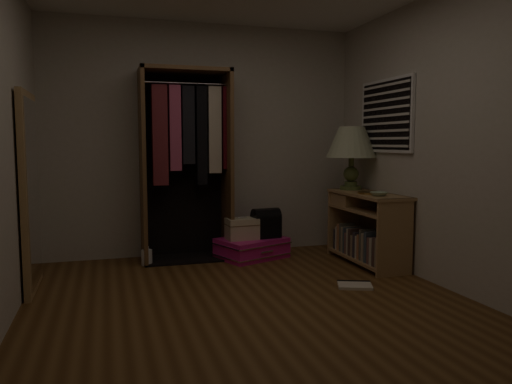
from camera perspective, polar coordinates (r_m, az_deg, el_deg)
ground at (r=3.98m, az=-0.18°, el=-12.99°), size 4.00×4.00×0.00m
room_walls at (r=3.84m, az=0.72°, el=9.04°), size 3.52×4.02×2.60m
console_bookshelf at (r=5.41m, az=12.37°, el=-3.84°), size 0.42×1.12×0.75m
open_wardrobe at (r=5.45m, az=-7.90°, el=4.91°), size 0.98×0.50×2.05m
floor_mirror at (r=4.67m, az=-24.40°, el=-0.04°), size 0.06×0.80×1.70m
pink_suitcase at (r=5.56m, az=-0.49°, el=-6.40°), size 0.87×0.75×0.22m
train_case at (r=5.45m, az=-1.61°, el=-4.20°), size 0.35×0.26×0.25m
black_bag at (r=5.54m, az=1.14°, el=-3.50°), size 0.32×0.23×0.33m
table_lamp at (r=5.65m, az=10.87°, el=5.45°), size 0.74×0.74×0.70m
brass_tray at (r=5.27m, az=13.06°, el=-0.08°), size 0.36×0.36×0.02m
ceramic_bowl at (r=5.05m, az=13.86°, el=-0.22°), size 0.16×0.16×0.04m
white_jug at (r=5.36m, az=-12.37°, el=-7.28°), size 0.13×0.13×0.20m
floor_book at (r=4.60m, az=11.19°, el=-10.36°), size 0.36×0.33×0.03m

